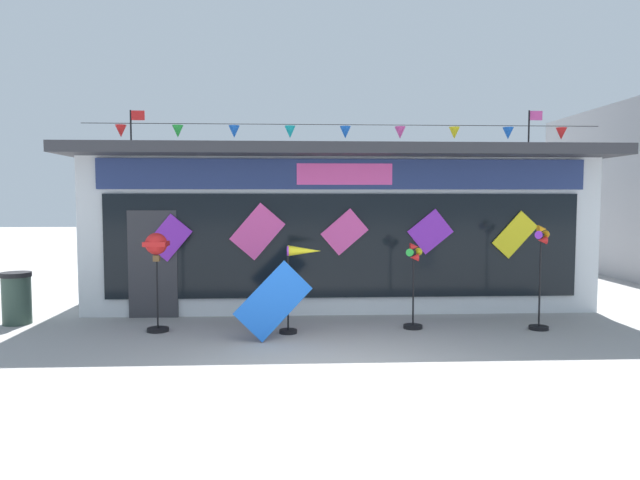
% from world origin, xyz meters
% --- Properties ---
extents(ground_plane, '(80.00, 80.00, 0.00)m').
position_xyz_m(ground_plane, '(0.00, 0.00, 0.00)').
color(ground_plane, '#9E9B99').
extents(kite_shop_building, '(10.31, 6.52, 4.33)m').
position_xyz_m(kite_shop_building, '(0.45, 6.73, 1.62)').
color(kite_shop_building, silver).
rests_on(kite_shop_building, ground_plane).
extents(wind_spinner_far_left, '(0.37, 0.37, 1.65)m').
position_xyz_m(wind_spinner_far_left, '(-2.77, 2.75, 1.29)').
color(wind_spinner_far_left, black).
rests_on(wind_spinner_far_left, ground_plane).
extents(wind_spinner_left, '(0.70, 0.30, 1.45)m').
position_xyz_m(wind_spinner_left, '(-0.40, 2.51, 1.04)').
color(wind_spinner_left, black).
rests_on(wind_spinner_left, ground_plane).
extents(wind_spinner_center_left, '(0.33, 0.33, 1.47)m').
position_xyz_m(wind_spinner_center_left, '(1.53, 2.73, 0.80)').
color(wind_spinner_center_left, black).
rests_on(wind_spinner_center_left, ground_plane).
extents(wind_spinner_center_right, '(0.32, 0.32, 1.78)m').
position_xyz_m(wind_spinner_center_right, '(3.65, 2.54, 1.01)').
color(wind_spinner_center_right, black).
rests_on(wind_spinner_center_right, ground_plane).
extents(trash_bin, '(0.52, 0.52, 0.92)m').
position_xyz_m(trash_bin, '(-5.39, 3.45, 0.47)').
color(trash_bin, '#2D4238').
rests_on(trash_bin, ground_plane).
extents(display_kite_on_ground, '(1.24, 0.34, 1.24)m').
position_xyz_m(display_kite_on_ground, '(-0.82, 2.05, 0.62)').
color(display_kite_on_ground, blue).
rests_on(display_kite_on_ground, ground_plane).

